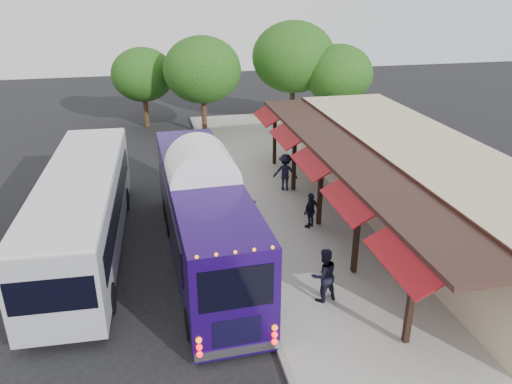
{
  "coord_description": "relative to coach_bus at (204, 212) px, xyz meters",
  "views": [
    {
      "loc": [
        -3.14,
        -14.75,
        10.24
      ],
      "look_at": [
        1.04,
        4.47,
        1.8
      ],
      "focal_mm": 35.0,
      "sensor_mm": 36.0,
      "label": 1
    }
  ],
  "objects": [
    {
      "name": "ped_a",
      "position": [
        2.05,
        0.67,
        -0.95
      ],
      "size": [
        0.79,
        0.61,
        1.94
      ],
      "primitive_type": "imported",
      "rotation": [
        0.0,
        0.0,
        0.22
      ],
      "color": "black",
      "rests_on": "sidewalk"
    },
    {
      "name": "sign_board",
      "position": [
        3.59,
        -3.52,
        -1.24
      ],
      "size": [
        0.16,
        0.45,
        1.01
      ],
      "rotation": [
        0.0,
        0.0,
        -0.27
      ],
      "color": "black",
      "rests_on": "sidewalk"
    },
    {
      "name": "tree_right",
      "position": [
        11.45,
        16.08,
        2.02
      ],
      "size": [
        4.79,
        4.79,
        6.14
      ],
      "color": "#382314",
      "rests_on": "ground"
    },
    {
      "name": "ground",
      "position": [
        1.45,
        -2.41,
        -2.07
      ],
      "size": [
        90.0,
        90.0,
        0.0
      ],
      "primitive_type": "plane",
      "color": "black",
      "rests_on": "ground"
    },
    {
      "name": "tree_left",
      "position": [
        2.05,
        17.22,
        2.46
      ],
      "size": [
        5.31,
        5.31,
        6.79
      ],
      "color": "#382314",
      "rests_on": "ground"
    },
    {
      "name": "station_shelter",
      "position": [
        9.83,
        1.59,
        -0.22
      ],
      "size": [
        8.15,
        20.0,
        3.6
      ],
      "color": "#C9B18C",
      "rests_on": "ground"
    },
    {
      "name": "tree_mid",
      "position": [
        8.7,
        17.99,
        3.0
      ],
      "size": [
        5.93,
        5.93,
        7.6
      ],
      "color": "#382314",
      "rests_on": "ground"
    },
    {
      "name": "tree_far",
      "position": [
        -1.94,
        20.1,
        1.79
      ],
      "size": [
        4.52,
        4.52,
        5.79
      ],
      "color": "#382314",
      "rests_on": "ground"
    },
    {
      "name": "city_bus",
      "position": [
        -4.58,
        1.72,
        -0.2
      ],
      "size": [
        3.21,
        12.66,
        3.38
      ],
      "rotation": [
        0.0,
        0.0,
        -0.04
      ],
      "color": "#97999F",
      "rests_on": "ground"
    },
    {
      "name": "ped_c",
      "position": [
        4.81,
        1.5,
        -1.11
      ],
      "size": [
        0.99,
        0.9,
        1.62
      ],
      "primitive_type": "imported",
      "rotation": [
        0.0,
        0.0,
        3.81
      ],
      "color": "black",
      "rests_on": "sidewalk"
    },
    {
      "name": "curb",
      "position": [
        1.5,
        1.59,
        -2.0
      ],
      "size": [
        0.2,
        40.0,
        0.16
      ],
      "primitive_type": "cube",
      "color": "gray",
      "rests_on": "ground"
    },
    {
      "name": "ped_b",
      "position": [
        3.55,
        -3.75,
        -0.96
      ],
      "size": [
        1.07,
        0.91,
        1.93
      ],
      "primitive_type": "imported",
      "rotation": [
        0.0,
        0.0,
        3.35
      ],
      "color": "black",
      "rests_on": "sidewalk"
    },
    {
      "name": "coach_bus",
      "position": [
        0.0,
        0.0,
        0.0
      ],
      "size": [
        2.94,
        12.14,
        3.85
      ],
      "rotation": [
        0.0,
        0.0,
        0.03
      ],
      "color": "#1C0650",
      "rests_on": "ground"
    },
    {
      "name": "sidewalk",
      "position": [
        6.45,
        1.59,
        -2.0
      ],
      "size": [
        10.0,
        40.0,
        0.15
      ],
      "primitive_type": "cube",
      "color": "#9E9B93",
      "rests_on": "ground"
    },
    {
      "name": "ped_d",
      "position": [
        4.85,
        5.83,
        -0.96
      ],
      "size": [
        1.42,
        1.12,
        1.93
      ],
      "primitive_type": "imported",
      "rotation": [
        0.0,
        0.0,
        2.77
      ],
      "color": "black",
      "rests_on": "sidewalk"
    }
  ]
}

